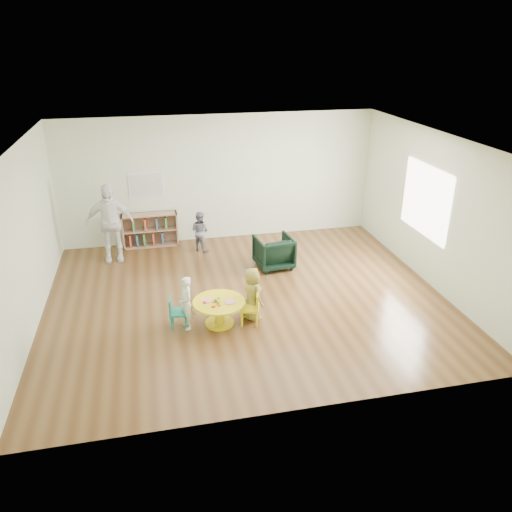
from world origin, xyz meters
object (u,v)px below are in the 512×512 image
Objects in this scene: child_right at (252,294)px; toddler at (200,231)px; child_left at (186,303)px; bookshelf at (150,230)px; adult_caretaker at (110,223)px; armchair at (274,252)px; kid_chair_left at (176,311)px; kid_chair_right at (252,307)px; activity_table at (219,308)px.

toddler is at bearing -14.49° from child_right.
child_right reaches higher than child_left.
child_right is (1.57, -3.56, 0.09)m from bookshelf.
armchair is at bearing -17.88° from adult_caretaker.
kid_chair_left is 0.73× the size of armchair.
activity_table is at bearing 96.41° from kid_chair_right.
bookshelf is 0.73× the size of adult_caretaker.
armchair is at bearing 54.12° from activity_table.
bookshelf is at bearing 39.27° from adult_caretaker.
kid_chair_right is at bearing -52.43° from adult_caretaker.
kid_chair_right is 4.01m from bookshelf.
bookshelf is (-1.54, 3.71, 0.06)m from kid_chair_right.
armchair is 0.81× the size of child_left.
bookshelf is at bearing 172.84° from child_left.
child_left is 1.08m from child_right.
child_left is 3.17m from toddler.
adult_caretaker reaches higher than child_left.
armchair is (2.41, -1.69, -0.04)m from bookshelf.
armchair is at bearing -34.98° from bookshelf.
bookshelf is (-0.33, 3.55, 0.08)m from kid_chair_left.
activity_table is 0.54m from kid_chair_right.
adult_caretaker is (-2.32, 3.08, 0.52)m from kid_chair_right.
kid_chair_right is 0.64× the size of toddler.
kid_chair_right reaches higher than kid_chair_left.
toddler is at bearing -47.79° from armchair.
child_left is 1.01× the size of toddler.
toddler reaches higher than kid_chair_left.
bookshelf is at bearing -166.94° from kid_chair_left.
kid_chair_left is at bearing -68.76° from adult_caretaker.
child_left is at bearing 100.02° from kid_chair_right.
activity_table is 0.54m from child_left.
child_left is (-1.92, -1.93, 0.12)m from armchair.
kid_chair_right is 0.35× the size of adult_caretaker.
toddler is (-0.51, 3.06, -0.02)m from child_right.
bookshelf is at bearing -0.10° from child_right.
kid_chair_left is at bearing -125.82° from child_left.
adult_caretaker reaches higher than bookshelf.
child_left is at bearing 76.92° from kid_chair_left.
kid_chair_right is 2.20m from armchair.
adult_caretaker reaches higher than kid_chair_left.
armchair reaches higher than kid_chair_left.
toddler is at bearing 174.21° from kid_chair_left.
armchair is at bearing -48.08° from child_right.
child_right is at bearing 2.84° from kid_chair_right.
child_right is (1.08, 0.05, 0.01)m from child_left.
bookshelf is 1.18m from toddler.
child_right is 1.04× the size of toddler.
bookshelf is at bearing 37.44° from kid_chair_right.
adult_caretaker is at bearing 120.77° from activity_table.
bookshelf is 1.31× the size of child_right.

